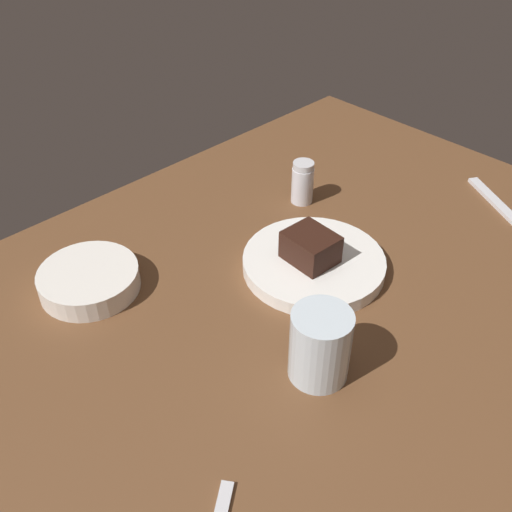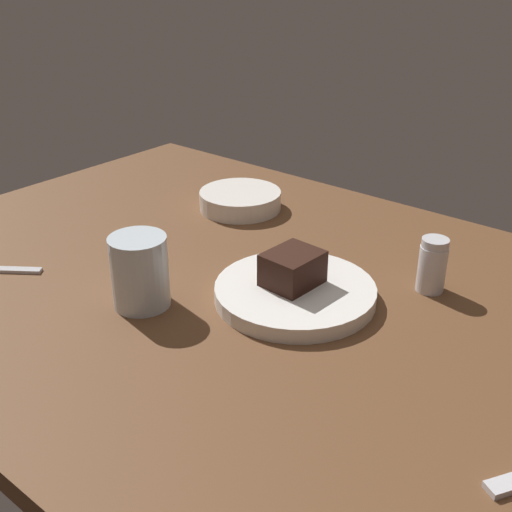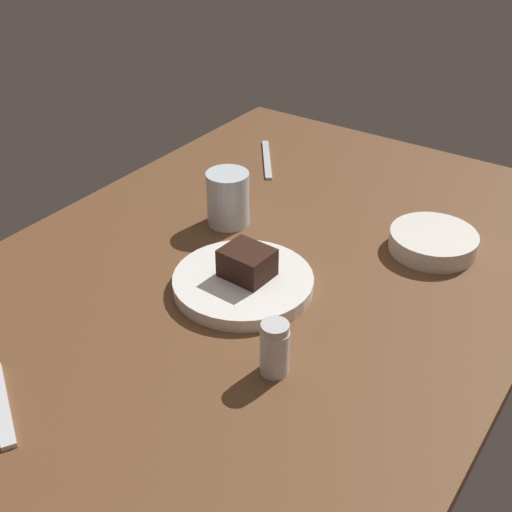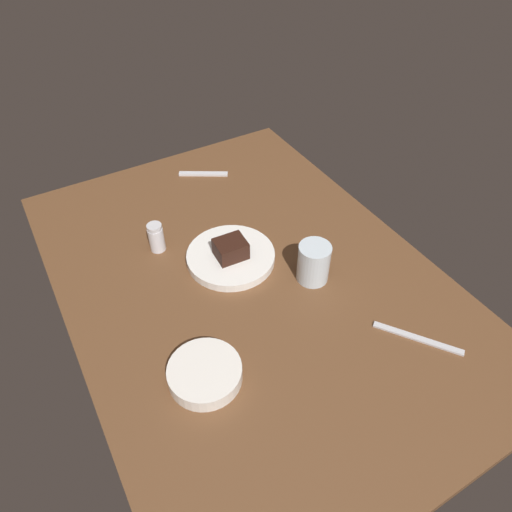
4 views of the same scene
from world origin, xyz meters
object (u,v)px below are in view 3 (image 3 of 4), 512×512
at_px(butter_knife, 267,159).
at_px(chocolate_cake_slice, 247,263).
at_px(water_glass, 228,198).
at_px(side_bowl, 433,242).
at_px(dessert_plate, 243,282).
at_px(dessert_spoon, 1,404).
at_px(salt_shaker, 275,348).

bearing_deg(butter_knife, chocolate_cake_slice, -6.10).
distance_m(water_glass, side_bowl, 0.36).
height_order(chocolate_cake_slice, butter_knife, chocolate_cake_slice).
distance_m(dessert_plate, water_glass, 0.21).
bearing_deg(dessert_spoon, chocolate_cake_slice, 105.43).
distance_m(dessert_plate, dessert_spoon, 0.39).
relative_size(dessert_plate, butter_knife, 1.16).
height_order(dessert_plate, dessert_spoon, dessert_plate).
xyz_separation_m(water_glass, butter_knife, (0.26, 0.09, -0.05)).
bearing_deg(salt_shaker, butter_knife, 34.47).
xyz_separation_m(chocolate_cake_slice, butter_knife, (0.41, 0.23, -0.04)).
xyz_separation_m(side_bowl, dessert_spoon, (-0.65, 0.30, -0.01)).
height_order(side_bowl, butter_knife, side_bowl).
distance_m(dessert_spoon, butter_knife, 0.80).
bearing_deg(chocolate_cake_slice, butter_knife, 29.87).
relative_size(chocolate_cake_slice, salt_shaker, 0.94).
bearing_deg(salt_shaker, dessert_spoon, 135.12).
height_order(dessert_plate, salt_shaker, salt_shaker).
distance_m(chocolate_cake_slice, salt_shaker, 0.20).
relative_size(side_bowl, butter_knife, 0.78).
bearing_deg(dessert_spoon, water_glass, 124.95).
distance_m(chocolate_cake_slice, butter_knife, 0.47).
bearing_deg(side_bowl, dessert_spoon, 154.86).
xyz_separation_m(chocolate_cake_slice, side_bowl, (0.27, -0.20, -0.03)).
bearing_deg(side_bowl, water_glass, 109.42).
bearing_deg(salt_shaker, chocolate_cake_slice, 45.56).
bearing_deg(chocolate_cake_slice, side_bowl, -36.84).
bearing_deg(salt_shaker, side_bowl, -8.36).
xyz_separation_m(dessert_plate, dessert_spoon, (-0.38, 0.10, -0.01)).
bearing_deg(butter_knife, water_glass, -16.98).
relative_size(chocolate_cake_slice, dessert_spoon, 0.49).
bearing_deg(side_bowl, dessert_plate, 143.54).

